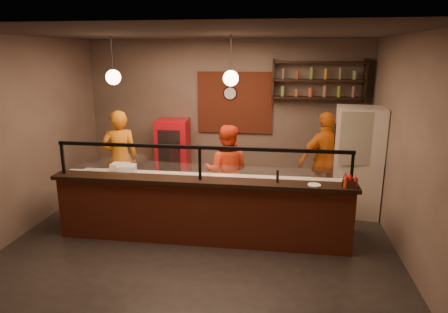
% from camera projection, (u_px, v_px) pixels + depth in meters
% --- Properties ---
extents(floor, '(6.00, 6.00, 0.00)m').
position_uv_depth(floor, '(205.00, 235.00, 6.63)').
color(floor, black).
rests_on(floor, ground).
extents(ceiling, '(6.00, 6.00, 0.00)m').
position_uv_depth(ceiling, '(202.00, 34.00, 5.83)').
color(ceiling, '#332C27').
rests_on(ceiling, wall_back).
extents(wall_back, '(6.00, 0.00, 6.00)m').
position_uv_depth(wall_back, '(226.00, 116.00, 8.62)').
color(wall_back, '#726053').
rests_on(wall_back, floor).
extents(wall_left, '(0.00, 5.00, 5.00)m').
position_uv_depth(wall_left, '(27.00, 135.00, 6.64)').
color(wall_left, '#726053').
rests_on(wall_left, floor).
extents(wall_right, '(0.00, 5.00, 5.00)m').
position_uv_depth(wall_right, '(405.00, 147.00, 5.81)').
color(wall_right, '#726053').
rests_on(wall_right, floor).
extents(wall_front, '(6.00, 0.00, 6.00)m').
position_uv_depth(wall_front, '(154.00, 195.00, 3.83)').
color(wall_front, '#726053').
rests_on(wall_front, floor).
extents(brick_patch, '(1.60, 0.04, 1.30)m').
position_uv_depth(brick_patch, '(235.00, 103.00, 8.49)').
color(brick_patch, maroon).
rests_on(brick_patch, wall_back).
extents(service_counter, '(4.60, 0.25, 1.00)m').
position_uv_depth(service_counter, '(201.00, 214.00, 6.22)').
color(service_counter, maroon).
rests_on(service_counter, floor).
extents(counter_ledge, '(4.70, 0.37, 0.06)m').
position_uv_depth(counter_ledge, '(200.00, 181.00, 6.08)').
color(counter_ledge, black).
rests_on(counter_ledge, service_counter).
extents(worktop_cabinet, '(4.60, 0.75, 0.85)m').
position_uv_depth(worktop_cabinet, '(207.00, 206.00, 6.71)').
color(worktop_cabinet, gray).
rests_on(worktop_cabinet, floor).
extents(worktop, '(4.60, 0.75, 0.05)m').
position_uv_depth(worktop, '(206.00, 181.00, 6.60)').
color(worktop, silver).
rests_on(worktop, worktop_cabinet).
extents(sneeze_guard, '(4.50, 0.05, 0.52)m').
position_uv_depth(sneeze_guard, '(200.00, 160.00, 6.00)').
color(sneeze_guard, white).
rests_on(sneeze_guard, counter_ledge).
extents(wall_shelving, '(1.84, 0.28, 0.85)m').
position_uv_depth(wall_shelving, '(318.00, 80.00, 7.99)').
color(wall_shelving, black).
rests_on(wall_shelving, wall_back).
extents(wall_clock, '(0.30, 0.04, 0.30)m').
position_uv_depth(wall_clock, '(230.00, 93.00, 8.44)').
color(wall_clock, black).
rests_on(wall_clock, wall_back).
extents(pendant_left, '(0.24, 0.24, 0.77)m').
position_uv_depth(pendant_left, '(113.00, 77.00, 6.39)').
color(pendant_left, black).
rests_on(pendant_left, ceiling).
extents(pendant_right, '(0.24, 0.24, 0.77)m').
position_uv_depth(pendant_right, '(231.00, 78.00, 6.12)').
color(pendant_right, black).
rests_on(pendant_right, ceiling).
extents(cook_left, '(0.81, 0.68, 1.88)m').
position_uv_depth(cook_left, '(120.00, 158.00, 7.78)').
color(cook_left, orange).
rests_on(cook_left, floor).
extents(cook_mid, '(0.84, 0.67, 1.70)m').
position_uv_depth(cook_mid, '(227.00, 171.00, 7.22)').
color(cook_mid, red).
rests_on(cook_mid, floor).
extents(cook_right, '(1.20, 0.87, 1.89)m').
position_uv_depth(cook_right, '(326.00, 161.00, 7.53)').
color(cook_right, '#C65F12').
rests_on(cook_right, floor).
extents(fridge, '(0.90, 0.85, 2.00)m').
position_uv_depth(fridge, '(357.00, 161.00, 7.32)').
color(fridge, beige).
rests_on(fridge, floor).
extents(red_cooler, '(0.70, 0.65, 1.56)m').
position_uv_depth(red_cooler, '(173.00, 155.00, 8.65)').
color(red_cooler, '#B10B15').
rests_on(red_cooler, floor).
extents(pizza_dough, '(0.56, 0.56, 0.01)m').
position_uv_depth(pizza_dough, '(222.00, 178.00, 6.66)').
color(pizza_dough, white).
rests_on(pizza_dough, worktop).
extents(prep_tub_a, '(0.36, 0.31, 0.16)m').
position_uv_depth(prep_tub_a, '(127.00, 170.00, 6.87)').
color(prep_tub_a, silver).
rests_on(prep_tub_a, worktop).
extents(prep_tub_b, '(0.31, 0.25, 0.15)m').
position_uv_depth(prep_tub_b, '(120.00, 168.00, 7.00)').
color(prep_tub_b, white).
rests_on(prep_tub_b, worktop).
extents(prep_tub_c, '(0.29, 0.24, 0.14)m').
position_uv_depth(prep_tub_c, '(76.00, 175.00, 6.62)').
color(prep_tub_c, white).
rests_on(prep_tub_c, worktop).
extents(rolling_pin, '(0.32, 0.11, 0.05)m').
position_uv_depth(rolling_pin, '(114.00, 174.00, 6.82)').
color(rolling_pin, yellow).
rests_on(rolling_pin, worktop).
extents(condiment_caddy, '(0.23, 0.21, 0.11)m').
position_uv_depth(condiment_caddy, '(350.00, 183.00, 5.73)').
color(condiment_caddy, black).
rests_on(condiment_caddy, counter_ledge).
extents(pepper_mill, '(0.05, 0.05, 0.19)m').
position_uv_depth(pepper_mill, '(278.00, 176.00, 5.92)').
color(pepper_mill, black).
rests_on(pepper_mill, counter_ledge).
extents(small_plate, '(0.22, 0.22, 0.01)m').
position_uv_depth(small_plate, '(314.00, 185.00, 5.80)').
color(small_plate, white).
rests_on(small_plate, counter_ledge).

